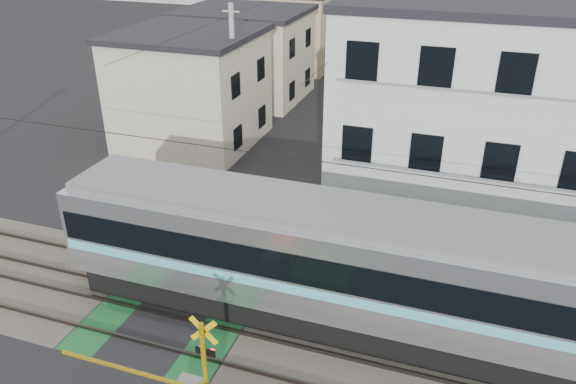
% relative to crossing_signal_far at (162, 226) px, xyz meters
% --- Properties ---
extents(ground, '(120.00, 120.00, 0.00)m').
position_rel_crossing_signal_far_xyz_m(ground, '(2.59, -3.65, -0.71)').
color(ground, black).
extents(track_bed, '(120.00, 120.00, 0.14)m').
position_rel_crossing_signal_far_xyz_m(track_bed, '(2.59, -3.65, -0.67)').
color(track_bed, '#47423A').
rests_on(track_bed, ground).
extents(crossing_signal_far, '(4.74, 0.65, 3.09)m').
position_rel_crossing_signal_far_xyz_m(crossing_signal_far, '(0.00, 0.00, 0.00)').
color(crossing_signal_far, yellow).
rests_on(crossing_signal_far, ground).
extents(apartment_block, '(10.20, 8.36, 9.30)m').
position_rel_crossing_signal_far_xyz_m(apartment_block, '(11.09, 5.84, 3.94)').
color(apartment_block, silver).
rests_on(apartment_block, ground).
extents(houses_row, '(22.07, 31.35, 6.80)m').
position_rel_crossing_signal_far_xyz_m(houses_row, '(2.84, 22.27, 2.53)').
color(houses_row, beige).
rests_on(houses_row, ground).
extents(catenary, '(60.00, 5.04, 7.00)m').
position_rel_crossing_signal_far_xyz_m(catenary, '(8.59, -3.62, 2.98)').
color(catenary, '#2D2D33').
rests_on(catenary, ground).
extents(utility_poles, '(7.90, 42.00, 8.00)m').
position_rel_crossing_signal_far_xyz_m(utility_poles, '(1.53, 19.35, 3.37)').
color(utility_poles, '#A5A5A0').
rests_on(utility_poles, ground).
extents(pedestrian, '(0.56, 0.37, 1.51)m').
position_rel_crossing_signal_far_xyz_m(pedestrian, '(2.02, 22.39, 0.04)').
color(pedestrian, '#2A2C35').
rests_on(pedestrian, ground).
extents(weed_patches, '(10.25, 8.80, 0.40)m').
position_rel_crossing_signal_far_xyz_m(weed_patches, '(4.34, -3.74, -0.53)').
color(weed_patches, '#2D5E1E').
rests_on(weed_patches, ground).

